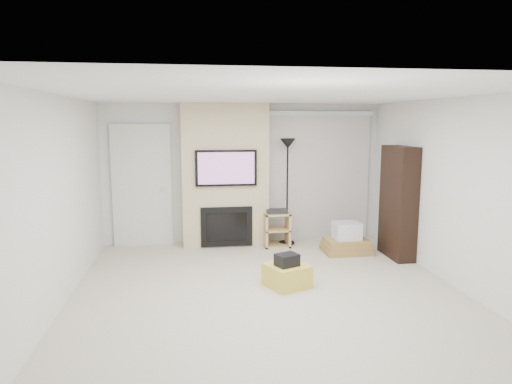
{
  "coord_description": "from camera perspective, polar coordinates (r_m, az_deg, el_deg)",
  "views": [
    {
      "loc": [
        -0.97,
        -5.41,
        2.19
      ],
      "look_at": [
        0.0,
        1.2,
        1.15
      ],
      "focal_mm": 32.0,
      "sensor_mm": 36.0,
      "label": 1
    }
  ],
  "objects": [
    {
      "name": "fireplace_wall",
      "position": [
        8.03,
        -3.87,
        2.0
      ],
      "size": [
        1.5,
        0.47,
        2.5
      ],
      "color": "beige",
      "rests_on": "floor"
    },
    {
      "name": "floor_lamp",
      "position": [
        8.05,
        3.97,
        3.84
      ],
      "size": [
        0.28,
        0.28,
        1.89
      ],
      "color": "black",
      "rests_on": "floor"
    },
    {
      "name": "entry_door",
      "position": [
        8.24,
        -14.05,
        0.66
      ],
      "size": [
        1.02,
        0.11,
        2.14
      ],
      "color": "silver",
      "rests_on": "floor"
    },
    {
      "name": "wall_right",
      "position": [
        6.49,
        24.07,
        -0.24
      ],
      "size": [
        0.0,
        5.5,
        2.5
      ],
      "primitive_type": "cube",
      "rotation": [
        1.57,
        0.0,
        1.57
      ],
      "color": "white",
      "rests_on": "ground"
    },
    {
      "name": "ceiling",
      "position": [
        5.5,
        1.86,
        12.09
      ],
      "size": [
        5.0,
        5.5,
        0.0
      ],
      "primitive_type": "cube",
      "color": "white",
      "rests_on": "wall_back"
    },
    {
      "name": "wall_back",
      "position": [
        8.27,
        -1.56,
        2.32
      ],
      "size": [
        5.0,
        0.0,
        2.5
      ],
      "primitive_type": "cube",
      "rotation": [
        1.57,
        0.0,
        0.0
      ],
      "color": "white",
      "rests_on": "ground"
    },
    {
      "name": "black_bag",
      "position": [
        6.08,
        3.9,
        -8.47
      ],
      "size": [
        0.34,
        0.31,
        0.16
      ],
      "primitive_type": "cube",
      "rotation": [
        0.0,
        0.0,
        0.4
      ],
      "color": "black",
      "rests_on": "ottoman"
    },
    {
      "name": "ottoman",
      "position": [
        6.2,
        3.89,
        -10.36
      ],
      "size": [
        0.66,
        0.66,
        0.3
      ],
      "primitive_type": "cube",
      "rotation": [
        0.0,
        0.0,
        0.4
      ],
      "color": "gold",
      "rests_on": "floor"
    },
    {
      "name": "vertical_blinds",
      "position": [
        8.49,
        7.91,
        2.57
      ],
      "size": [
        1.98,
        0.1,
        2.37
      ],
      "color": "silver",
      "rests_on": "floor"
    },
    {
      "name": "wall_left",
      "position": [
        5.7,
        -23.81,
        -1.4
      ],
      "size": [
        0.0,
        5.5,
        2.5
      ],
      "primitive_type": "cube",
      "rotation": [
        1.57,
        0.0,
        1.57
      ],
      "color": "white",
      "rests_on": "ground"
    },
    {
      "name": "av_stand",
      "position": [
        8.06,
        2.59,
        -4.39
      ],
      "size": [
        0.45,
        0.38,
        0.66
      ],
      "color": "tan",
      "rests_on": "floor"
    },
    {
      "name": "bookshelf",
      "position": [
        7.67,
        17.35,
        -1.24
      ],
      "size": [
        0.3,
        0.8,
        1.8
      ],
      "color": "black",
      "rests_on": "floor"
    },
    {
      "name": "box_stack",
      "position": [
        7.86,
        11.23,
        -6.02
      ],
      "size": [
        0.77,
        0.58,
        0.52
      ],
      "color": "#A47F43",
      "rests_on": "floor"
    },
    {
      "name": "wall_front",
      "position": [
        2.98,
        11.27,
        -9.67
      ],
      "size": [
        5.0,
        0.0,
        2.5
      ],
      "primitive_type": "cube",
      "rotation": [
        1.57,
        0.0,
        0.0
      ],
      "color": "white",
      "rests_on": "ground"
    },
    {
      "name": "floor",
      "position": [
        5.91,
        1.73,
        -12.89
      ],
      "size": [
        5.0,
        5.5,
        0.0
      ],
      "primitive_type": "cube",
      "color": "beige",
      "rests_on": "ground"
    },
    {
      "name": "hvac_vent",
      "position": [
        6.36,
        4.18,
        11.6
      ],
      "size": [
        0.35,
        0.18,
        0.01
      ],
      "primitive_type": "cube",
      "color": "silver",
      "rests_on": "ceiling"
    }
  ]
}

